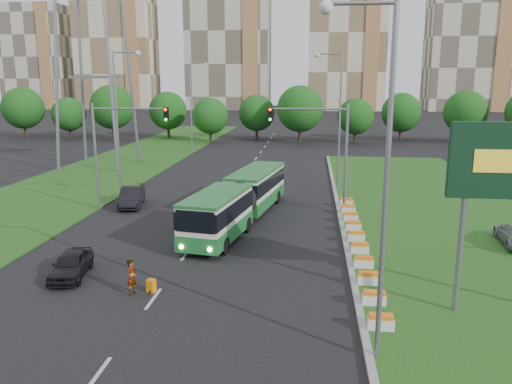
# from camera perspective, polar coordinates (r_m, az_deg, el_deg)

# --- Properties ---
(ground) EXTENTS (360.00, 360.00, 0.00)m
(ground) POSITION_cam_1_polar(r_m,az_deg,el_deg) (28.05, -1.98, -7.30)
(ground) COLOR black
(ground) RESTS_ON ground
(grass_median) EXTENTS (14.00, 60.00, 0.15)m
(grass_median) POSITION_cam_1_polar(r_m,az_deg,el_deg) (36.55, 20.60, -3.26)
(grass_median) COLOR #1C4E16
(grass_median) RESTS_ON ground
(median_kerb) EXTENTS (0.30, 60.00, 0.18)m
(median_kerb) POSITION_cam_1_polar(r_m,az_deg,el_deg) (35.45, 9.64, -3.07)
(median_kerb) COLOR gray
(median_kerb) RESTS_ON ground
(left_verge) EXTENTS (12.00, 110.00, 0.10)m
(left_verge) POSITION_cam_1_polar(r_m,az_deg,el_deg) (56.38, -16.62, 2.33)
(left_verge) COLOR #1C4E16
(left_verge) RESTS_ON ground
(lane_markings) EXTENTS (0.20, 100.00, 0.01)m
(lane_markings) POSITION_cam_1_polar(r_m,az_deg,el_deg) (47.57, -2.11, 0.97)
(lane_markings) COLOR #B2B1AA
(lane_markings) RESTS_ON ground
(flower_planters) EXTENTS (1.10, 20.30, 0.60)m
(flower_planters) POSITION_cam_1_polar(r_m,az_deg,el_deg) (29.57, 11.58, -5.58)
(flower_planters) COLOR silver
(flower_planters) RESTS_ON grass_median
(traffic_mast_median) EXTENTS (5.76, 0.32, 8.00)m
(traffic_mast_median) POSITION_cam_1_polar(r_m,az_deg,el_deg) (36.36, 7.76, 5.83)
(traffic_mast_median) COLOR gray
(traffic_mast_median) RESTS_ON ground
(traffic_mast_left) EXTENTS (5.76, 0.32, 8.00)m
(traffic_mast_left) POSITION_cam_1_polar(r_m,az_deg,el_deg) (38.11, -15.75, 5.78)
(traffic_mast_left) COLOR gray
(traffic_mast_left) RESTS_ON ground
(street_lamps) EXTENTS (36.00, 60.00, 12.00)m
(street_lamps) POSITION_cam_1_polar(r_m,az_deg,el_deg) (36.92, -4.45, 7.03)
(street_lamps) COLOR gray
(street_lamps) RESTS_ON ground
(tree_line) EXTENTS (120.00, 8.00, 9.00)m
(tree_line) POSITION_cam_1_polar(r_m,az_deg,el_deg) (81.50, 10.74, 8.77)
(tree_line) COLOR #185115
(tree_line) RESTS_ON ground
(apartment_tower_west) EXTENTS (26.00, 15.00, 48.00)m
(apartment_tower_west) POSITION_cam_1_polar(r_m,az_deg,el_deg) (189.64, -15.67, 16.44)
(apartment_tower_west) COLOR beige
(apartment_tower_west) RESTS_ON ground
(apartment_tower_cwest) EXTENTS (28.00, 15.00, 52.00)m
(apartment_tower_cwest) POSITION_cam_1_polar(r_m,az_deg,el_deg) (179.22, -3.14, 17.76)
(apartment_tower_cwest) COLOR beige
(apartment_tower_cwest) RESTS_ON ground
(apartment_tower_ceast) EXTENTS (25.00, 15.00, 50.00)m
(apartment_tower_ceast) POSITION_cam_1_polar(r_m,az_deg,el_deg) (177.14, 10.36, 17.32)
(apartment_tower_ceast) COLOR beige
(apartment_tower_ceast) RESTS_ON ground
(apartment_tower_east) EXTENTS (27.00, 15.00, 47.00)m
(apartment_tower_east) POSITION_cam_1_polar(r_m,az_deg,el_deg) (183.92, 23.37, 15.88)
(apartment_tower_east) COLOR beige
(apartment_tower_east) RESTS_ON ground
(midrise_west) EXTENTS (22.00, 14.00, 36.00)m
(midrise_west) POSITION_cam_1_polar(r_m,az_deg,el_deg) (202.13, -23.72, 13.89)
(midrise_west) COLOR beige
(midrise_west) RESTS_ON ground
(articulated_bus) EXTENTS (2.49, 16.00, 2.63)m
(articulated_bus) POSITION_cam_1_polar(r_m,az_deg,el_deg) (34.23, -1.97, -0.83)
(articulated_bus) COLOR silver
(articulated_bus) RESTS_ON ground
(car_left_near) EXTENTS (2.15, 3.99, 1.29)m
(car_left_near) POSITION_cam_1_polar(r_m,az_deg,el_deg) (26.62, -20.39, -7.74)
(car_left_near) COLOR black
(car_left_near) RESTS_ON ground
(car_left_far) EXTENTS (2.50, 4.77, 1.50)m
(car_left_far) POSITION_cam_1_polar(r_m,az_deg,el_deg) (39.94, -14.02, -0.53)
(car_left_far) COLOR black
(car_left_far) RESTS_ON ground
(pedestrian) EXTENTS (0.55, 0.69, 1.65)m
(pedestrian) POSITION_cam_1_polar(r_m,az_deg,el_deg) (23.64, -14.01, -9.41)
(pedestrian) COLOR gray
(pedestrian) RESTS_ON ground
(shopping_trolley) EXTENTS (0.36, 0.38, 0.62)m
(shopping_trolley) POSITION_cam_1_polar(r_m,az_deg,el_deg) (23.84, -11.89, -10.45)
(shopping_trolley) COLOR orange
(shopping_trolley) RESTS_ON ground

